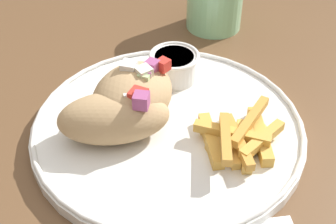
{
  "coord_description": "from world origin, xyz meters",
  "views": [
    {
      "loc": [
        -0.1,
        -0.41,
        1.14
      ],
      "look_at": [
        -0.01,
        -0.02,
        0.8
      ],
      "focal_mm": 50.0,
      "sensor_mm": 36.0,
      "label": 1
    }
  ],
  "objects_px": {
    "pita_sandwich_near": "(115,117)",
    "sauce_ramekin": "(174,64)",
    "pita_sandwich_far": "(133,95)",
    "fries_pile": "(238,138)",
    "plate": "(168,128)"
  },
  "relations": [
    {
      "from": "pita_sandwich_near",
      "to": "pita_sandwich_far",
      "type": "relative_size",
      "value": 0.93
    },
    {
      "from": "plate",
      "to": "pita_sandwich_far",
      "type": "distance_m",
      "value": 0.06
    },
    {
      "from": "fries_pile",
      "to": "plate",
      "type": "bearing_deg",
      "value": 144.14
    },
    {
      "from": "fries_pile",
      "to": "sauce_ramekin",
      "type": "relative_size",
      "value": 1.53
    },
    {
      "from": "plate",
      "to": "pita_sandwich_near",
      "type": "relative_size",
      "value": 2.46
    },
    {
      "from": "pita_sandwich_far",
      "to": "fries_pile",
      "type": "distance_m",
      "value": 0.13
    },
    {
      "from": "fries_pile",
      "to": "pita_sandwich_near",
      "type": "bearing_deg",
      "value": 160.63
    },
    {
      "from": "pita_sandwich_far",
      "to": "pita_sandwich_near",
      "type": "bearing_deg",
      "value": 177.73
    },
    {
      "from": "pita_sandwich_near",
      "to": "sauce_ramekin",
      "type": "xyz_separation_m",
      "value": [
        0.09,
        0.09,
        -0.01
      ]
    },
    {
      "from": "pita_sandwich_near",
      "to": "fries_pile",
      "type": "bearing_deg",
      "value": -14.14
    },
    {
      "from": "plate",
      "to": "fries_pile",
      "type": "relative_size",
      "value": 3.16
    },
    {
      "from": "plate",
      "to": "fries_pile",
      "type": "distance_m",
      "value": 0.08
    },
    {
      "from": "plate",
      "to": "pita_sandwich_far",
      "type": "xyz_separation_m",
      "value": [
        -0.04,
        0.02,
        0.04
      ]
    },
    {
      "from": "plate",
      "to": "pita_sandwich_near",
      "type": "xyz_separation_m",
      "value": [
        -0.06,
        -0.0,
        0.03
      ]
    },
    {
      "from": "plate",
      "to": "sauce_ramekin",
      "type": "distance_m",
      "value": 0.1
    }
  ]
}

